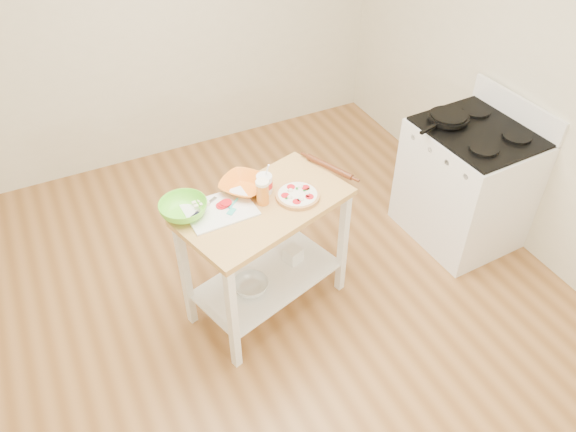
% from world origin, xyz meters
% --- Properties ---
extents(room_shell, '(4.04, 4.54, 2.74)m').
position_xyz_m(room_shell, '(0.00, 0.00, 1.35)').
color(room_shell, '#9D6A3A').
rests_on(room_shell, ground).
extents(prep_island, '(1.16, 0.84, 0.90)m').
position_xyz_m(prep_island, '(-0.03, 0.09, 0.64)').
color(prep_island, tan).
rests_on(prep_island, ground).
extents(gas_stove, '(0.74, 0.86, 1.11)m').
position_xyz_m(gas_stove, '(1.64, 0.11, 0.47)').
color(gas_stove, white).
rests_on(gas_stove, ground).
extents(skillet, '(0.45, 0.29, 0.03)m').
position_xyz_m(skillet, '(1.50, 0.30, 0.98)').
color(skillet, black).
rests_on(skillet, gas_stove).
extents(pizza, '(0.27, 0.27, 0.04)m').
position_xyz_m(pizza, '(0.18, 0.06, 0.92)').
color(pizza, tan).
rests_on(pizza, prep_island).
extents(cutting_board, '(0.41, 0.31, 0.04)m').
position_xyz_m(cutting_board, '(-0.29, 0.16, 0.91)').
color(cutting_board, white).
rests_on(cutting_board, prep_island).
extents(spatula, '(0.12, 0.13, 0.01)m').
position_xyz_m(spatula, '(-0.22, 0.13, 0.92)').
color(spatula, '#38CDC4').
rests_on(spatula, cutting_board).
extents(knife, '(0.24, 0.16, 0.01)m').
position_xyz_m(knife, '(-0.42, 0.17, 0.92)').
color(knife, silver).
rests_on(knife, cutting_board).
extents(orange_bowl, '(0.39, 0.39, 0.07)m').
position_xyz_m(orange_bowl, '(-0.09, 0.27, 0.93)').
color(orange_bowl, orange).
rests_on(orange_bowl, prep_island).
extents(green_bowl, '(0.35, 0.35, 0.09)m').
position_xyz_m(green_bowl, '(-0.49, 0.21, 0.94)').
color(green_bowl, '#6FE531').
rests_on(green_bowl, prep_island).
extents(beer_pint, '(0.08, 0.08, 0.16)m').
position_xyz_m(beer_pint, '(-0.03, 0.11, 0.98)').
color(beer_pint, orange).
rests_on(beer_pint, prep_island).
extents(yogurt_tub, '(0.10, 0.10, 0.21)m').
position_xyz_m(yogurt_tub, '(0.02, 0.20, 0.96)').
color(yogurt_tub, white).
rests_on(yogurt_tub, prep_island).
extents(rolling_pin, '(0.18, 0.34, 0.04)m').
position_xyz_m(rolling_pin, '(0.49, 0.22, 0.92)').
color(rolling_pin, '#5B2B14').
rests_on(rolling_pin, prep_island).
extents(shelf_glass_bowl, '(0.24, 0.24, 0.07)m').
position_xyz_m(shelf_glass_bowl, '(-0.17, 0.03, 0.30)').
color(shelf_glass_bowl, silver).
rests_on(shelf_glass_bowl, prep_island).
extents(shelf_bin, '(0.13, 0.13, 0.11)m').
position_xyz_m(shelf_bin, '(0.20, 0.16, 0.31)').
color(shelf_bin, white).
rests_on(shelf_bin, prep_island).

